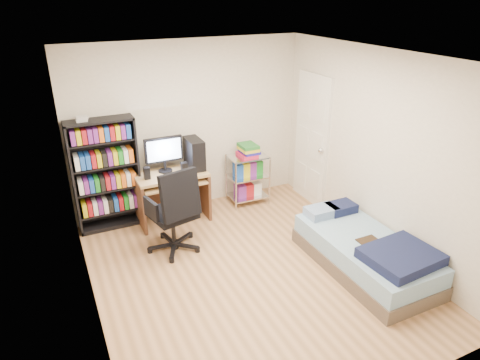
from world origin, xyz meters
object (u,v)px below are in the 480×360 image
media_shelf (106,174)px  computer_desk (177,175)px  office_chair (175,225)px  bed (366,253)px

media_shelf → computer_desk: 0.97m
office_chair → computer_desk: bearing=57.2°
media_shelf → computer_desk: bearing=-9.9°
media_shelf → bed: (2.56, -2.37, -0.58)m
computer_desk → office_chair: computer_desk is taller
computer_desk → bed: 2.77m
office_chair → bed: bearing=-47.8°
media_shelf → bed: 3.54m
computer_desk → bed: (1.62, -2.20, -0.45)m
media_shelf → computer_desk: (0.95, -0.17, -0.13)m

